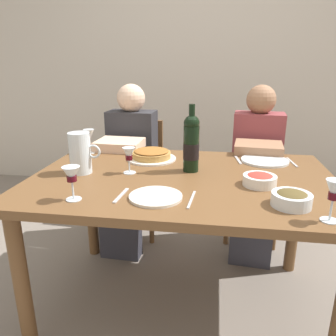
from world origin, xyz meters
TOP-DOWN VIEW (x-y plane):
  - ground_plane at (0.00, 0.00)m, footprint 8.00×8.00m
  - back_wall at (0.00, 1.94)m, footprint 8.00×0.10m
  - dining_table at (0.00, 0.00)m, footprint 1.50×1.00m
  - wine_bottle at (0.03, 0.09)m, footprint 0.08×0.08m
  - water_pitcher at (-0.52, -0.02)m, footprint 0.16×0.11m
  - baked_tart at (-0.21, 0.27)m, footprint 0.29×0.29m
  - salad_bowl at (0.36, -0.08)m, footprint 0.15×0.15m
  - olive_bowl at (0.46, -0.29)m, footprint 0.16×0.16m
  - wine_glass_left_diner at (-0.41, -0.36)m, footprint 0.07×0.07m
  - wine_glass_right_diner at (-0.62, 0.35)m, footprint 0.07×0.07m
  - wine_glass_centre at (-0.27, 0.01)m, footprint 0.06×0.06m
  - wine_glass_spare at (0.57, -0.41)m, footprint 0.06×0.06m
  - dinner_plate_left_setting at (0.44, 0.32)m, footprint 0.27×0.27m
  - dinner_plate_right_setting at (-0.08, -0.29)m, footprint 0.22×0.22m
  - fork_left_setting at (0.29, 0.32)m, footprint 0.04×0.16m
  - knife_left_setting at (0.59, 0.32)m, footprint 0.03×0.18m
  - knife_right_setting at (0.07, -0.29)m, footprint 0.02×0.18m
  - spoon_right_setting at (-0.23, -0.29)m, footprint 0.03×0.16m
  - chair_left at (-0.45, 0.87)m, footprint 0.42×0.42m
  - diner_left at (-0.46, 0.64)m, footprint 0.35×0.51m
  - chair_right at (0.46, 0.92)m, footprint 0.44×0.44m
  - diner_right at (0.44, 0.68)m, footprint 0.37×0.53m

SIDE VIEW (x-z plane):
  - ground_plane at x=0.00m, z-range 0.00..0.00m
  - chair_left at x=-0.45m, z-range 0.06..0.93m
  - chair_right at x=0.46m, z-range 0.06..0.93m
  - diner_left at x=-0.46m, z-range 0.04..1.20m
  - diner_right at x=0.44m, z-range 0.04..1.20m
  - dining_table at x=0.00m, z-range 0.29..1.05m
  - fork_left_setting at x=0.29m, z-range 0.76..0.76m
  - knife_left_setting at x=0.59m, z-range 0.76..0.76m
  - knife_right_setting at x=0.07m, z-range 0.76..0.76m
  - spoon_right_setting at x=-0.23m, z-range 0.76..0.76m
  - dinner_plate_left_setting at x=0.44m, z-range 0.76..0.77m
  - dinner_plate_right_setting at x=-0.08m, z-range 0.76..0.77m
  - baked_tart at x=-0.21m, z-range 0.76..0.82m
  - salad_bowl at x=0.36m, z-range 0.76..0.82m
  - olive_bowl at x=0.46m, z-range 0.76..0.82m
  - water_pitcher at x=-0.52m, z-range 0.75..0.96m
  - wine_glass_centre at x=-0.27m, z-range 0.79..0.92m
  - wine_glass_left_diner at x=-0.41m, z-range 0.79..0.94m
  - wine_glass_right_diner at x=-0.62m, z-range 0.79..0.94m
  - wine_glass_spare at x=0.57m, z-range 0.79..0.95m
  - wine_bottle at x=0.03m, z-range 0.73..1.08m
  - back_wall at x=0.00m, z-range 0.00..2.80m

